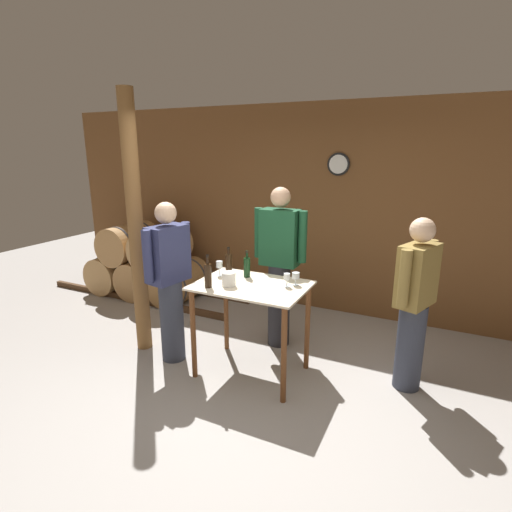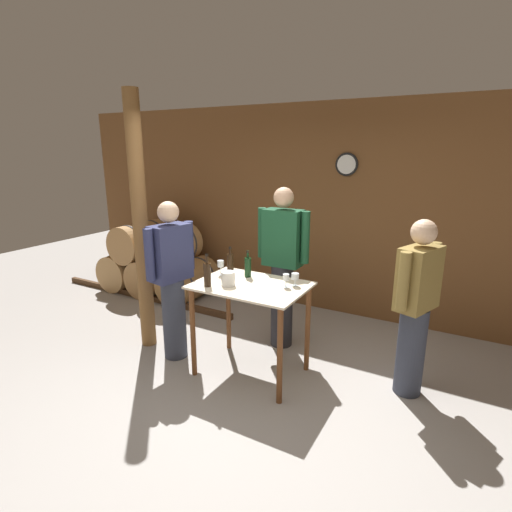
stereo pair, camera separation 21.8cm
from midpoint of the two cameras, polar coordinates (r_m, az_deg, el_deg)
ground_plane at (r=3.65m, az=-1.43°, el=-20.62°), size 14.00×14.00×0.00m
back_wall at (r=5.28m, az=12.26°, el=6.26°), size 8.40×0.08×2.70m
barrel_rack at (r=6.17m, az=-13.07°, el=-0.96°), size 3.11×0.81×1.06m
tasting_table at (r=3.77m, az=0.92°, el=-6.65°), size 1.04×0.74×0.91m
wooden_post at (r=4.32m, az=-14.79°, el=4.17°), size 0.16×0.16×2.70m
wine_bottle_far_left at (r=4.01m, az=-2.14°, el=-0.96°), size 0.07×0.07×0.27m
wine_bottle_left at (r=3.64m, az=-5.27°, el=-2.56°), size 0.07×0.07×0.31m
wine_bottle_center at (r=3.89m, az=0.42°, el=-1.52°), size 0.06×0.06×0.27m
wine_glass_near_left at (r=3.95m, az=-3.50°, el=-1.21°), size 0.06×0.06×0.15m
wine_glass_near_center at (r=3.63m, az=6.03°, el=-3.15°), size 0.06×0.06×0.13m
wine_glass_near_right at (r=3.67m, az=7.32°, el=-2.98°), size 0.07×0.07×0.12m
ice_bucket at (r=3.67m, az=-2.31°, el=-3.26°), size 0.13×0.13×0.13m
person_host at (r=4.28m, az=5.27°, el=-1.26°), size 0.59×0.24×1.75m
person_visitor_with_scarf at (r=4.10m, az=-10.44°, el=-3.13°), size 0.29×0.58×1.64m
person_visitor_bearded at (r=3.73m, az=23.43°, el=-6.57°), size 0.34×0.56×1.58m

